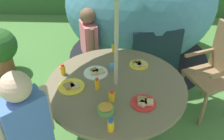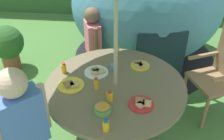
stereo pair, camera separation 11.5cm
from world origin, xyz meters
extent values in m
cube|color=#477A38|center=(0.00, 0.00, -0.01)|extent=(10.00, 10.00, 0.02)
cylinder|color=#93704C|center=(0.00, 0.00, 0.01)|extent=(0.56, 0.56, 0.03)
cylinder|color=#93704C|center=(0.00, 0.00, 0.34)|extent=(0.15, 0.15, 0.67)
cylinder|color=#75664C|center=(0.00, 0.00, 0.69)|extent=(1.34, 1.34, 0.04)
cylinder|color=#B7AD8C|center=(0.00, 0.00, 1.15)|extent=(0.04, 0.04, 2.31)
cylinder|color=#93704C|center=(0.79, 0.60, 0.22)|extent=(0.04, 0.04, 0.45)
cylinder|color=#93704C|center=(0.97, 0.20, 0.22)|extent=(0.04, 0.04, 0.45)
cylinder|color=#93704C|center=(1.14, 0.75, 0.22)|extent=(0.04, 0.04, 0.45)
cube|color=#93704C|center=(1.05, 0.48, 0.46)|extent=(0.58, 0.60, 0.04)
cube|color=#93704C|center=(0.96, 0.67, 0.68)|extent=(0.40, 0.21, 0.03)
ellipsoid|color=teal|center=(0.31, 1.72, 0.87)|extent=(2.50, 2.24, 1.74)
cylinder|color=black|center=(0.31, 1.72, 0.01)|extent=(2.61, 2.61, 0.01)
cube|color=#1A313A|center=(0.49, 0.82, 0.48)|extent=(0.61, 0.15, 0.78)
cylinder|color=brown|center=(-1.65, 1.14, 0.12)|extent=(0.26, 0.26, 0.24)
sphere|color=#285623|center=(-1.65, 1.14, 0.45)|extent=(0.48, 0.48, 0.48)
cylinder|color=#3F3F47|center=(-0.39, 0.96, 0.25)|extent=(0.07, 0.07, 0.50)
cylinder|color=#3F3F47|center=(-0.34, 0.84, 0.25)|extent=(0.07, 0.07, 0.50)
cube|color=#EA727F|center=(-0.36, 0.90, 0.71)|extent=(0.25, 0.33, 0.42)
cylinder|color=brown|center=(-0.42, 1.05, 0.73)|extent=(0.05, 0.05, 0.38)
cylinder|color=brown|center=(-0.30, 0.75, 0.73)|extent=(0.05, 0.05, 0.38)
sphere|color=brown|center=(-0.36, 0.90, 1.01)|extent=(0.19, 0.19, 0.19)
cube|color=#4C72C6|center=(-0.65, -0.62, 0.81)|extent=(0.36, 0.36, 0.48)
cylinder|color=#D8B293|center=(-0.79, -0.75, 0.84)|extent=(0.06, 0.06, 0.43)
cylinder|color=#D8B293|center=(-0.52, -0.49, 0.84)|extent=(0.06, 0.06, 0.43)
sphere|color=#D8B293|center=(-0.65, -0.62, 1.16)|extent=(0.22, 0.22, 0.22)
cylinder|color=#66B259|center=(-0.07, -0.37, 0.73)|extent=(0.14, 0.14, 0.04)
ellipsoid|color=gold|center=(-0.07, -0.37, 0.77)|extent=(0.12, 0.12, 0.04)
cylinder|color=yellow|center=(0.23, 0.33, 0.72)|extent=(0.20, 0.20, 0.01)
cube|color=tan|center=(0.26, 0.32, 0.74)|extent=(0.10, 0.10, 0.02)
cube|color=#9E7547|center=(0.21, 0.36, 0.74)|extent=(0.09, 0.09, 0.02)
cube|color=tan|center=(0.22, 0.31, 0.74)|extent=(0.09, 0.09, 0.02)
cylinder|color=white|center=(-0.21, 0.17, 0.72)|extent=(0.24, 0.24, 0.01)
cube|color=tan|center=(-0.16, 0.17, 0.74)|extent=(0.11, 0.11, 0.02)
cube|color=#9E7547|center=(-0.22, 0.19, 0.74)|extent=(0.09, 0.09, 0.02)
cube|color=tan|center=(-0.22, 0.15, 0.74)|extent=(0.07, 0.07, 0.02)
cylinder|color=red|center=(0.25, -0.26, 0.72)|extent=(0.22, 0.22, 0.01)
cube|color=tan|center=(0.29, -0.26, 0.74)|extent=(0.08, 0.08, 0.02)
cube|color=#9E7547|center=(0.23, -0.24, 0.74)|extent=(0.09, 0.09, 0.02)
cube|color=tan|center=(0.24, -0.29, 0.74)|extent=(0.09, 0.09, 0.02)
cylinder|color=yellow|center=(-0.42, -0.06, 0.72)|extent=(0.25, 0.25, 0.01)
cube|color=tan|center=(-0.38, -0.07, 0.74)|extent=(0.10, 0.10, 0.02)
cube|color=#9E7547|center=(-0.43, -0.07, 0.74)|extent=(0.12, 0.12, 0.02)
cylinder|color=yellow|center=(-0.02, -0.57, 0.76)|extent=(0.05, 0.05, 0.09)
cylinder|color=blue|center=(-0.02, -0.57, 0.82)|extent=(0.04, 0.04, 0.02)
cylinder|color=yellow|center=(-0.03, -0.23, 0.76)|extent=(0.06, 0.06, 0.09)
cylinder|color=red|center=(-0.03, -0.23, 0.81)|extent=(0.04, 0.04, 0.02)
cylinder|color=yellow|center=(-0.53, 0.15, 0.76)|extent=(0.05, 0.05, 0.10)
cylinder|color=red|center=(-0.53, 0.15, 0.82)|extent=(0.04, 0.04, 0.02)
cylinder|color=yellow|center=(-0.17, -0.08, 0.77)|extent=(0.04, 0.04, 0.10)
cylinder|color=red|center=(-0.17, -0.08, 0.83)|extent=(0.03, 0.03, 0.02)
cylinder|color=yellow|center=(-0.04, 0.60, 0.76)|extent=(0.05, 0.05, 0.10)
cylinder|color=blue|center=(-0.04, 0.60, 0.82)|extent=(0.04, 0.04, 0.02)
cylinder|color=#4C99D8|center=(-0.04, 0.26, 0.74)|extent=(0.06, 0.06, 0.06)
camera|label=1|loc=(0.04, -1.94, 2.24)|focal=41.57mm
camera|label=2|loc=(0.16, -1.93, 2.24)|focal=41.57mm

